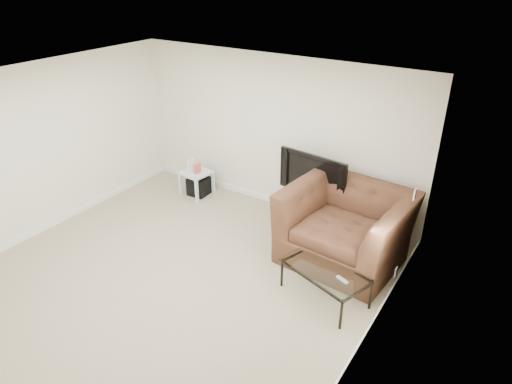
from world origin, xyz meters
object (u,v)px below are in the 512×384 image
Objects in this scene: television at (316,173)px; recliner at (346,215)px; subwoofer at (199,186)px; coffee_table at (325,283)px; tv_stand at (315,207)px; side_table at (197,183)px.

television is 0.67× the size of recliner.
recliner is at bearing -32.26° from television.
coffee_table is (3.06, -1.33, 0.05)m from subwoofer.
recliner is at bearing -8.50° from subwoofer.
subwoofer is at bearing 156.56° from coffee_table.
tv_stand reaches higher than subwoofer.
tv_stand is 0.42× the size of recliner.
side_table is at bearing 176.34° from recliner.
tv_stand is at bearing 143.93° from recliner.
recliner is at bearing 98.77° from coffee_table.
side_table is at bearing -167.74° from television.
subwoofer is (-2.16, -0.22, -0.12)m from tv_stand.
side_table is 3.02m from recliner.
subwoofer is 3.34m from coffee_table.
side_table is 0.07m from subwoofer.
side_table is 1.39× the size of subwoofer.
television is 2.33× the size of side_table.
coffee_table is at bearing -54.65° from tv_stand.
television reaches higher than subwoofer.
tv_stand is at bearing 91.89° from television.
side_table is at bearing -152.70° from subwoofer.
coffee_table is at bearing -23.01° from side_table.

